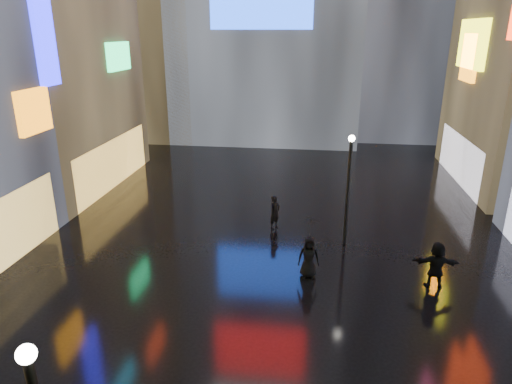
# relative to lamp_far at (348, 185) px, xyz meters

# --- Properties ---
(ground) EXTENTS (140.00, 140.00, 0.00)m
(ground) POSITION_rel_lamp_far_xyz_m (-3.19, 0.74, -2.94)
(ground) COLOR black
(ground) RESTS_ON ground
(building_left_far) EXTENTS (10.28, 12.00, 22.00)m
(building_left_far) POSITION_rel_lamp_far_xyz_m (-19.17, 6.74, 8.04)
(building_left_far) COLOR black
(building_left_far) RESTS_ON ground
(lamp_far) EXTENTS (0.30, 0.30, 5.20)m
(lamp_far) POSITION_rel_lamp_far_xyz_m (0.00, 0.00, 0.00)
(lamp_far) COLOR black
(lamp_far) RESTS_ON ground
(pedestrian_4) EXTENTS (0.89, 0.61, 1.76)m
(pedestrian_4) POSITION_rel_lamp_far_xyz_m (-1.60, -3.23, -2.07)
(pedestrian_4) COLOR black
(pedestrian_4) RESTS_ON ground
(pedestrian_5) EXTENTS (1.75, 0.57, 1.89)m
(pedestrian_5) POSITION_rel_lamp_far_xyz_m (3.28, -3.35, -2.00)
(pedestrian_5) COLOR black
(pedestrian_5) RESTS_ON ground
(pedestrian_6) EXTENTS (0.71, 0.75, 1.73)m
(pedestrian_6) POSITION_rel_lamp_far_xyz_m (-3.41, 1.36, -2.08)
(pedestrian_6) COLOR black
(pedestrian_6) RESTS_ON ground
(umbrella_2) EXTENTS (1.10, 1.11, 0.84)m
(umbrella_2) POSITION_rel_lamp_far_xyz_m (-1.60, -3.23, -0.77)
(umbrella_2) COLOR black
(umbrella_2) RESTS_ON pedestrian_4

